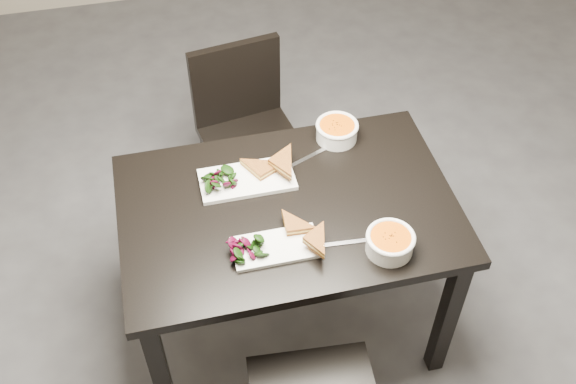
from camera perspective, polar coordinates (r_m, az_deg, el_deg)
The scene contains 13 objects.
ground at distance 3.22m, azimuth 2.88°, elevation -5.00°, with size 5.00×5.00×0.00m, color #47474C.
table at distance 2.47m, azimuth 0.00°, elevation -2.69°, with size 1.20×0.80×0.75m.
chair_far at distance 3.12m, azimuth -3.60°, elevation 5.76°, with size 0.48×0.48×0.85m.
plate_near at distance 2.26m, azimuth -1.04°, elevation -4.71°, with size 0.29×0.15×0.01m, color white.
sandwich_near at distance 2.25m, azimuth 0.48°, elevation -3.63°, with size 0.15×0.11×0.05m, color #A46222, non-canonical shape.
salad_near at distance 2.23m, azimuth -3.58°, elevation -4.72°, with size 0.09×0.08×0.04m, color black, non-canonical shape.
soup_bowl_near at distance 2.25m, azimuth 8.67°, elevation -4.20°, with size 0.17×0.17×0.07m.
cutlery_near at distance 2.28m, azimuth 4.62°, elevation -4.35°, with size 0.18×0.02×0.00m, color silver.
plate_far at distance 2.47m, azimuth -3.50°, elevation 1.07°, with size 0.35×0.17×0.02m, color white.
sandwich_far at distance 2.44m, azimuth -1.98°, elevation 1.68°, with size 0.17×0.13×0.06m, color #A46222, non-canonical shape.
salad_far at distance 2.44m, azimuth -5.84°, elevation 1.21°, with size 0.11×0.10×0.05m, color black, non-canonical shape.
soup_bowl_far at distance 2.62m, azimuth 4.17°, elevation 5.27°, with size 0.17×0.17×0.07m.
cutlery_far at distance 2.57m, azimuth 1.89°, elevation 3.05°, with size 0.18×0.02×0.00m, color silver.
Camera 1 is at (-0.61, -1.90, 2.52)m, focal length 41.85 mm.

